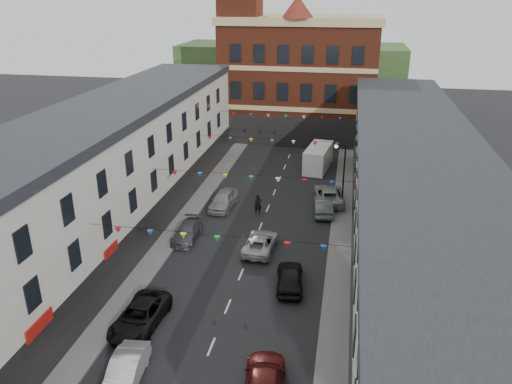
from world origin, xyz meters
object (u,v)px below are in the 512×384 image
Objects in this scene: car_right_c at (264,382)px; street_lamp at (342,166)px; pedestrian at (258,204)px; car_left_c at (140,316)px; moving_car at (260,242)px; car_right_d at (290,277)px; car_right_f at (329,195)px; car_left_b at (125,372)px; car_right_e at (323,206)px; car_left_d at (187,232)px; white_van at (318,158)px; car_left_e at (223,200)px.

street_lamp is at bearing -102.88° from car_right_c.
pedestrian is (-7.24, -3.41, -2.97)m from street_lamp.
moving_car is (5.47, 10.81, -0.04)m from car_left_c.
car_right_c is 1.04× the size of moving_car.
car_right_c is 2.72× the size of pedestrian.
street_lamp is 1.34× the size of car_right_d.
moving_car is 2.61× the size of pedestrian.
car_right_f is 1.16× the size of moving_car.
car_right_d reaches higher than car_right_c.
street_lamp is 1.06× the size of car_right_f.
pedestrian is at bearing 76.66° from car_left_b.
car_right_e is at bearing -0.82° from pedestrian.
street_lamp is at bearing 12.52° from pedestrian.
car_left_d is (-0.77, 11.58, -0.07)m from car_left_c.
car_left_b is 0.89× the size of moving_car.
street_lamp is 3.20× the size of pedestrian.
car_left_c is 32.16m from white_van.
white_van reaches higher than car_right_c.
moving_car is at bearing -90.70° from white_van.
car_right_d is at bearing -82.41° from white_van.
car_right_f reaches higher than car_right_d.
car_right_c is 35.02m from white_van.
car_right_f is 3.03× the size of pedestrian.
car_right_d is (9.16, -5.56, 0.11)m from car_left_d.
car_right_d is at bearing -82.04° from pedestrian.
car_right_e is at bearing 64.63° from car_left_c.
car_right_c is at bearing -61.08° from car_left_d.
white_van is at bearing 77.01° from car_left_c.
pedestrian is (-4.49, -13.46, -0.38)m from white_van.
car_left_b is 16.00m from moving_car.
car_right_e reaches higher than car_left_b.
street_lamp is 12.13m from moving_car.
moving_car is 20.44m from white_van.
pedestrian reaches higher than car_right_f.
car_right_f is at bearing -72.04° from white_van.
car_right_d is at bearing 49.77° from car_left_b.
car_right_d reaches higher than car_left_b.
car_right_d is at bearing 123.95° from moving_car.
car_right_f reaches higher than moving_car.
car_left_d is 0.91× the size of moving_car.
car_right_d is (8.39, 6.02, 0.04)m from car_left_c.
car_right_f is at bearing 64.87° from car_left_b.
car_right_f reaches higher than car_left_b.
car_right_e is (1.49, 12.76, -0.02)m from car_right_d.
car_left_c is at bearing -88.02° from car_left_e.
moving_car is at bearing 58.77° from car_right_f.
car_right_e is at bearing 32.69° from car_left_d.
car_right_c reaches higher than moving_car.
car_right_e is at bearing 63.62° from car_left_b.
car_left_d is 6.29m from moving_car.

